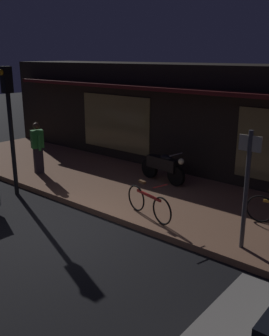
% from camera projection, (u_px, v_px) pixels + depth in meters
% --- Properties ---
extents(ground_plane, '(60.00, 60.00, 0.00)m').
position_uv_depth(ground_plane, '(71.00, 231.00, 8.78)').
color(ground_plane, black).
extents(sidewalk_slab, '(18.00, 4.00, 0.15)m').
position_uv_depth(sidewalk_slab, '(151.00, 193.00, 10.96)').
color(sidewalk_slab, '#8C6047').
rests_on(sidewalk_slab, ground_plane).
extents(storefront_building, '(18.00, 3.30, 3.60)m').
position_uv_depth(storefront_building, '(213.00, 119.00, 12.96)').
color(storefront_building, black).
rests_on(storefront_building, ground_plane).
extents(motorcycle, '(1.70, 0.55, 0.97)m').
position_uv_depth(motorcycle, '(163.00, 166.00, 11.60)').
color(motorcycle, black).
rests_on(motorcycle, sidewalk_slab).
extents(bicycle_parked, '(1.62, 0.53, 0.91)m').
position_uv_depth(bicycle_parked, '(148.00, 203.00, 9.09)').
color(bicycle_parked, black).
rests_on(bicycle_parked, sidewalk_slab).
extents(person_photographer, '(0.60, 0.43, 1.67)m').
position_uv_depth(person_photographer, '(38.00, 147.00, 12.37)').
color(person_photographer, '#28232D').
rests_on(person_photographer, sidewalk_slab).
extents(sign_post, '(0.44, 0.09, 2.40)m').
position_uv_depth(sign_post, '(247.00, 183.00, 7.36)').
color(sign_post, '#47474C').
rests_on(sign_post, sidewalk_slab).
extents(traffic_light_pole, '(0.24, 0.33, 3.60)m').
position_uv_depth(traffic_light_pole, '(9.00, 109.00, 10.42)').
color(traffic_light_pole, black).
rests_on(traffic_light_pole, ground_plane).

